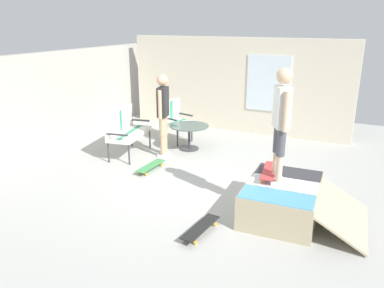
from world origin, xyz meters
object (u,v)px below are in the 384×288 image
(skateboard_by_bench, at_px, (151,166))
(skateboard_on_ramp, at_px, (269,171))
(skate_ramp, at_px, (284,200))
(person_watching, at_px, (163,109))
(patio_table, at_px, (189,132))
(person_skater, at_px, (281,118))
(patio_bench, at_px, (125,128))
(patio_chair_near_house, at_px, (174,117))
(skateboard_spare, at_px, (201,228))

(skateboard_by_bench, xyz_separation_m, skateboard_on_ramp, (-0.53, -2.52, 0.53))
(skate_ramp, xyz_separation_m, person_watching, (1.55, 3.00, 0.80))
(person_watching, xyz_separation_m, skateboard_by_bench, (-0.85, -0.18, -0.98))
(patio_table, relative_size, person_skater, 0.53)
(skateboard_on_ramp, bearing_deg, patio_bench, 72.60)
(person_watching, height_order, skateboard_by_bench, person_watching)
(patio_bench, height_order, patio_table, patio_bench)
(patio_bench, bearing_deg, patio_chair_near_house, -20.89)
(skate_ramp, distance_m, person_watching, 3.47)
(skateboard_spare, bearing_deg, person_skater, -37.76)
(patio_chair_near_house, relative_size, person_watching, 0.57)
(skate_ramp, relative_size, person_skater, 1.06)
(patio_chair_near_house, xyz_separation_m, person_skater, (-2.61, -3.18, 0.92))
(person_skater, distance_m, skateboard_on_ramp, 0.95)
(skate_ramp, xyz_separation_m, person_skater, (-0.00, 0.14, 1.27))
(person_skater, bearing_deg, patio_chair_near_house, 50.54)
(skateboard_by_bench, bearing_deg, person_watching, 12.06)
(skateboard_by_bench, bearing_deg, skateboard_on_ramp, -101.80)
(skateboard_spare, bearing_deg, skateboard_by_bench, 47.58)
(skate_ramp, relative_size, person_watching, 1.01)
(skate_ramp, bearing_deg, skateboard_by_bench, 76.09)
(skate_ramp, distance_m, patio_bench, 4.05)
(patio_bench, relative_size, person_skater, 0.78)
(skate_ramp, relative_size, skateboard_by_bench, 2.25)
(patio_bench, relative_size, patio_table, 1.48)
(skateboard_spare, bearing_deg, patio_table, 28.66)
(skate_ramp, distance_m, skateboard_on_ramp, 0.49)
(patio_table, bearing_deg, patio_bench, 129.34)
(patio_chair_near_house, bearing_deg, skate_ramp, -128.25)
(skate_ramp, relative_size, patio_chair_near_house, 1.78)
(patio_bench, xyz_separation_m, skateboard_by_bench, (-0.58, -1.01, -0.53))
(patio_bench, height_order, skateboard_by_bench, patio_bench)
(skateboard_spare, bearing_deg, skateboard_on_ramp, -28.00)
(skateboard_on_ramp, bearing_deg, patio_chair_near_house, 51.02)
(skateboard_on_ramp, bearing_deg, skateboard_spare, 152.00)
(patio_table, xyz_separation_m, person_skater, (-2.20, -2.56, 1.13))
(skateboard_by_bench, distance_m, skateboard_on_ramp, 2.63)
(person_skater, distance_m, skateboard_spare, 1.94)
(person_skater, relative_size, skateboard_by_bench, 2.12)
(skate_ramp, height_order, patio_table, patio_table)
(person_watching, height_order, skateboard_spare, person_watching)
(person_watching, height_order, skateboard_on_ramp, person_watching)
(person_watching, bearing_deg, skateboard_spare, -141.25)
(skateboard_by_bench, xyz_separation_m, skateboard_spare, (-1.72, -1.88, 0.00))
(patio_table, bearing_deg, skateboard_spare, -151.34)
(patio_table, height_order, person_watching, person_watching)
(person_skater, bearing_deg, skateboard_by_bench, 75.39)
(skate_ramp, height_order, person_skater, person_skater)
(person_skater, bearing_deg, skateboard_spare, 142.24)
(person_watching, relative_size, skateboard_by_bench, 2.23)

